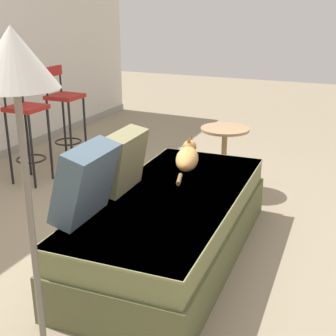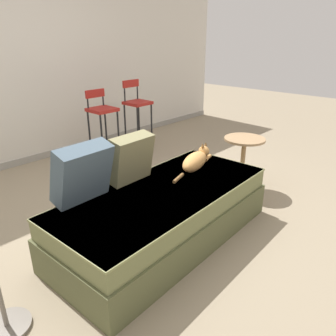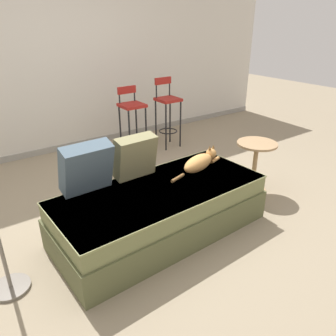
# 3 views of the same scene
# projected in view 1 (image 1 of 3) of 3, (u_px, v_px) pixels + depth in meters

# --- Properties ---
(ground_plane) EXTENTS (16.00, 16.00, 0.00)m
(ground_plane) POSITION_uv_depth(u_px,v_px,m) (122.00, 244.00, 3.40)
(ground_plane) COLOR gray
(ground_plane) RESTS_ON ground
(couch) EXTENTS (1.96, 0.94, 0.46)m
(couch) POSITION_uv_depth(u_px,v_px,m) (173.00, 225.00, 3.17)
(couch) COLOR brown
(couch) RESTS_ON ground
(throw_pillow_corner) EXTENTS (0.44, 0.28, 0.45)m
(throw_pillow_corner) POSITION_uv_depth(u_px,v_px,m) (85.00, 182.00, 2.67)
(throw_pillow_corner) COLOR #4C6070
(throw_pillow_corner) RESTS_ON couch
(throw_pillow_middle) EXTENTS (0.40, 0.22, 0.41)m
(throw_pillow_middle) POSITION_uv_depth(u_px,v_px,m) (123.00, 161.00, 3.10)
(throw_pillow_middle) COLOR #847F56
(throw_pillow_middle) RESTS_ON couch
(cat) EXTENTS (0.74, 0.29, 0.19)m
(cat) POSITION_uv_depth(u_px,v_px,m) (187.00, 157.00, 3.59)
(cat) COLOR tan
(cat) RESTS_ON couch
(bar_stool_near_window) EXTENTS (0.32, 0.32, 0.97)m
(bar_stool_near_window) POSITION_uv_depth(u_px,v_px,m) (26.00, 123.00, 4.40)
(bar_stool_near_window) COLOR black
(bar_stool_near_window) RESTS_ON ground
(bar_stool_by_doorway) EXTENTS (0.32, 0.32, 1.04)m
(bar_stool_by_doorway) POSITION_uv_depth(u_px,v_px,m) (65.00, 109.00, 4.93)
(bar_stool_by_doorway) COLOR black
(bar_stool_by_doorway) RESTS_ON ground
(side_table) EXTENTS (0.44, 0.44, 0.59)m
(side_table) POSITION_uv_depth(u_px,v_px,m) (224.00, 150.00, 4.28)
(side_table) COLOR tan
(side_table) RESTS_ON ground
(floor_lamp) EXTENTS (0.32, 0.32, 1.58)m
(floor_lamp) POSITION_uv_depth(u_px,v_px,m) (17.00, 97.00, 1.69)
(floor_lamp) COLOR slate
(floor_lamp) RESTS_ON ground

